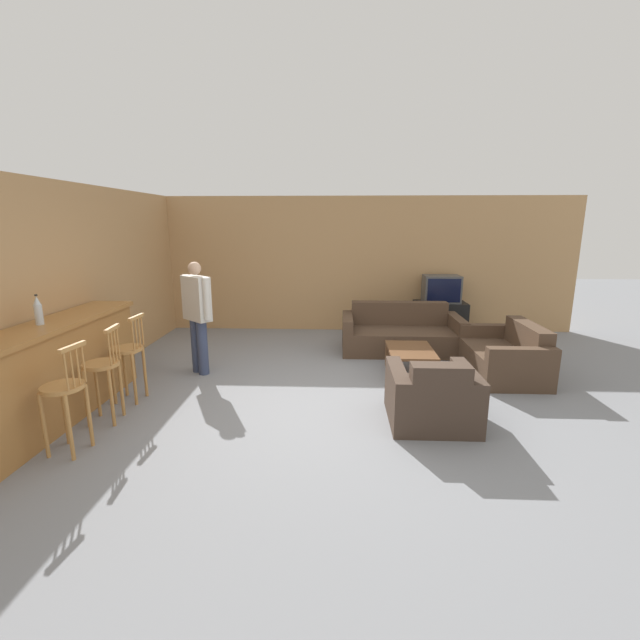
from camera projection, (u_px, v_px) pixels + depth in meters
ground_plane at (325, 406)px, 5.02m from camera, size 24.00×24.00×0.00m
wall_back at (331, 265)px, 8.37m from camera, size 9.40×0.08×2.60m
wall_left at (107, 279)px, 6.20m from camera, size 0.08×8.73×2.60m
bar_counter at (53, 373)px, 4.53m from camera, size 0.55×2.70×1.08m
bar_chair_near at (65, 396)px, 3.90m from camera, size 0.41×0.41×1.05m
bar_chair_mid at (103, 372)px, 4.53m from camera, size 0.40×0.40×1.05m
bar_chair_far at (129, 356)px, 5.08m from camera, size 0.38×0.38×1.05m
couch_far at (401, 335)px, 7.16m from camera, size 1.95×0.95×0.77m
armchair_near at (432, 398)px, 4.56m from camera, size 0.90×0.90×0.75m
loveseat_right at (505, 356)px, 6.01m from camera, size 0.88×1.42×0.74m
coffee_table at (411, 353)px, 5.98m from camera, size 0.62×0.90×0.38m
tv_unit at (439, 319)px, 8.15m from camera, size 0.95×0.55×0.64m
tv at (441, 289)px, 8.02m from camera, size 0.67×0.43×0.51m
bottle at (38, 311)px, 4.37m from camera, size 0.08×0.08×0.32m
person_by_window at (197, 312)px, 5.95m from camera, size 0.48×0.45×1.59m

